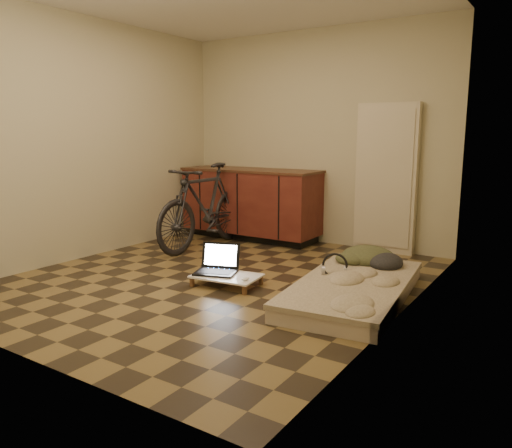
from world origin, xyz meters
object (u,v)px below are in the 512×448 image
Objects in this scene: lap_desk at (227,276)px; futon at (353,289)px; bicycle at (205,202)px; laptop at (217,266)px.

futon is at bearing 8.87° from lap_desk.
bicycle is at bearing 154.12° from futon.
bicycle is 2.70× the size of lap_desk.
bicycle reaches higher than futon.
laptop is (-0.13, 0.04, 0.06)m from lap_desk.
laptop is (-1.23, -0.27, 0.07)m from futon.
bicycle is 3.79× the size of laptop.
futon reaches higher than lap_desk.
futon is 1.26m from laptop.
futon is 4.04× the size of laptop.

